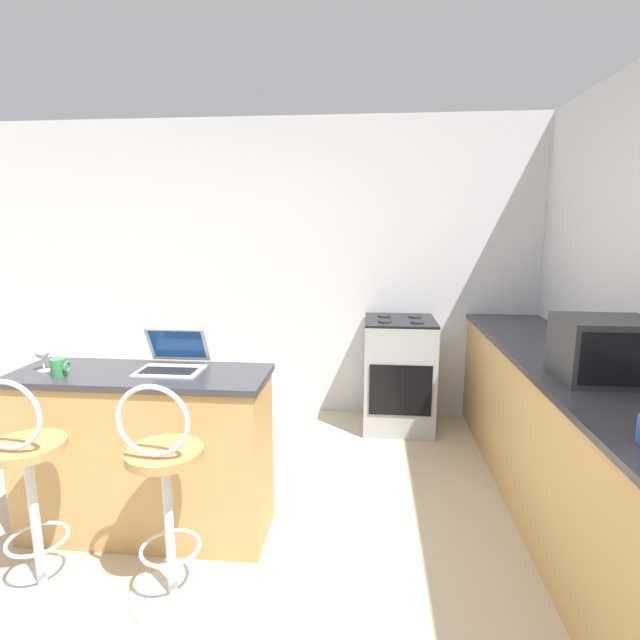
{
  "coord_description": "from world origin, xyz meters",
  "views": [
    {
      "loc": [
        0.82,
        -1.83,
        1.72
      ],
      "look_at": [
        0.48,
        1.65,
        1.03
      ],
      "focal_mm": 28.0,
      "sensor_mm": 36.0,
      "label": 1
    }
  ],
  "objects_px": {
    "laptop": "(173,359)",
    "bar_stool_far": "(166,498)",
    "stove_range": "(398,374)",
    "wine_glass_tall": "(42,353)",
    "mug_white": "(599,348)",
    "microwave": "(606,350)",
    "mug_green": "(59,367)",
    "bar_stool_near": "(29,490)"
  },
  "relations": [
    {
      "from": "microwave",
      "to": "mug_green",
      "type": "xyz_separation_m",
      "value": [
        -2.78,
        -0.2,
        -0.11
      ]
    },
    {
      "from": "bar_stool_far",
      "to": "laptop",
      "type": "relative_size",
      "value": 3.16
    },
    {
      "from": "bar_stool_far",
      "to": "wine_glass_tall",
      "type": "relative_size",
      "value": 7.45
    },
    {
      "from": "bar_stool_near",
      "to": "mug_white",
      "type": "relative_size",
      "value": 10.22
    },
    {
      "from": "mug_green",
      "to": "wine_glass_tall",
      "type": "relative_size",
      "value": 0.64
    },
    {
      "from": "mug_green",
      "to": "mug_white",
      "type": "xyz_separation_m",
      "value": [
        2.97,
        0.69,
        0.0
      ]
    },
    {
      "from": "bar_stool_far",
      "to": "mug_green",
      "type": "distance_m",
      "value": 0.94
    },
    {
      "from": "laptop",
      "to": "wine_glass_tall",
      "type": "height_order",
      "value": "laptop"
    },
    {
      "from": "stove_range",
      "to": "wine_glass_tall",
      "type": "xyz_separation_m",
      "value": [
        -2.0,
        -1.65,
        0.57
      ]
    },
    {
      "from": "bar_stool_near",
      "to": "bar_stool_far",
      "type": "distance_m",
      "value": 0.65
    },
    {
      "from": "bar_stool_near",
      "to": "wine_glass_tall",
      "type": "height_order",
      "value": "wine_glass_tall"
    },
    {
      "from": "microwave",
      "to": "mug_white",
      "type": "height_order",
      "value": "microwave"
    },
    {
      "from": "laptop",
      "to": "wine_glass_tall",
      "type": "relative_size",
      "value": 2.36
    },
    {
      "from": "bar_stool_far",
      "to": "mug_green",
      "type": "xyz_separation_m",
      "value": [
        -0.71,
        0.4,
        0.47
      ]
    },
    {
      "from": "microwave",
      "to": "stove_range",
      "type": "xyz_separation_m",
      "value": [
        -0.92,
        1.53,
        -0.62
      ]
    },
    {
      "from": "mug_white",
      "to": "wine_glass_tall",
      "type": "bearing_deg",
      "value": -168.82
    },
    {
      "from": "bar_stool_far",
      "to": "mug_white",
      "type": "height_order",
      "value": "bar_stool_far"
    },
    {
      "from": "laptop",
      "to": "bar_stool_far",
      "type": "bearing_deg",
      "value": -73.84
    },
    {
      "from": "microwave",
      "to": "mug_white",
      "type": "distance_m",
      "value": 0.54
    },
    {
      "from": "bar_stool_near",
      "to": "mug_white",
      "type": "xyz_separation_m",
      "value": [
        2.91,
        1.09,
        0.47
      ]
    },
    {
      "from": "mug_green",
      "to": "laptop",
      "type": "bearing_deg",
      "value": 18.6
    },
    {
      "from": "stove_range",
      "to": "wine_glass_tall",
      "type": "bearing_deg",
      "value": -140.37
    },
    {
      "from": "microwave",
      "to": "mug_green",
      "type": "height_order",
      "value": "microwave"
    },
    {
      "from": "bar_stool_far",
      "to": "stove_range",
      "type": "distance_m",
      "value": 2.42
    },
    {
      "from": "bar_stool_far",
      "to": "microwave",
      "type": "relative_size",
      "value": 2.38
    },
    {
      "from": "bar_stool_near",
      "to": "laptop",
      "type": "height_order",
      "value": "laptop"
    },
    {
      "from": "stove_range",
      "to": "wine_glass_tall",
      "type": "relative_size",
      "value": 6.56
    },
    {
      "from": "stove_range",
      "to": "mug_green",
      "type": "xyz_separation_m",
      "value": [
        -1.86,
        -1.73,
        0.51
      ]
    },
    {
      "from": "bar_stool_near",
      "to": "laptop",
      "type": "relative_size",
      "value": 3.16
    },
    {
      "from": "laptop",
      "to": "stove_range",
      "type": "bearing_deg",
      "value": 49.61
    },
    {
      "from": "laptop",
      "to": "mug_white",
      "type": "distance_m",
      "value": 2.48
    },
    {
      "from": "mug_green",
      "to": "mug_white",
      "type": "distance_m",
      "value": 3.05
    },
    {
      "from": "bar_stool_far",
      "to": "mug_green",
      "type": "bearing_deg",
      "value": 150.83
    },
    {
      "from": "bar_stool_near",
      "to": "stove_range",
      "type": "xyz_separation_m",
      "value": [
        1.8,
        2.13,
        -0.04
      ]
    },
    {
      "from": "bar_stool_far",
      "to": "stove_range",
      "type": "relative_size",
      "value": 1.14
    },
    {
      "from": "wine_glass_tall",
      "to": "microwave",
      "type": "bearing_deg",
      "value": 2.48
    },
    {
      "from": "laptop",
      "to": "microwave",
      "type": "height_order",
      "value": "microwave"
    },
    {
      "from": "microwave",
      "to": "wine_glass_tall",
      "type": "distance_m",
      "value": 2.92
    },
    {
      "from": "bar_stool_near",
      "to": "microwave",
      "type": "distance_m",
      "value": 2.85
    },
    {
      "from": "bar_stool_near",
      "to": "stove_range",
      "type": "bearing_deg",
      "value": 49.78
    },
    {
      "from": "stove_range",
      "to": "laptop",
      "type": "bearing_deg",
      "value": -130.39
    },
    {
      "from": "bar_stool_near",
      "to": "mug_green",
      "type": "bearing_deg",
      "value": 98.65
    }
  ]
}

